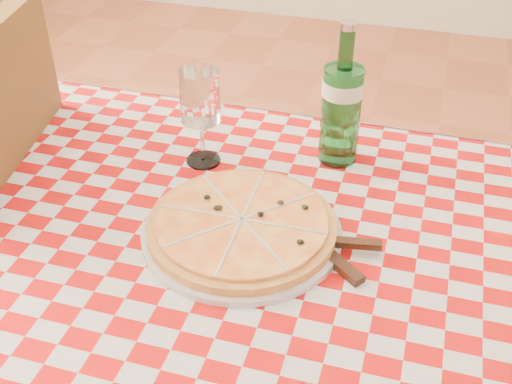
% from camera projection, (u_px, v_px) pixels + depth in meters
% --- Properties ---
extents(dining_table, '(1.20, 0.80, 0.75)m').
position_uv_depth(dining_table, '(257.00, 286.00, 1.13)').
color(dining_table, brown).
rests_on(dining_table, ground).
extents(tablecloth, '(1.30, 0.90, 0.01)m').
position_uv_depth(tablecloth, '(257.00, 245.00, 1.08)').
color(tablecloth, '#AC0B0A').
rests_on(tablecloth, dining_table).
extents(pizza_plate, '(0.35, 0.35, 0.04)m').
position_uv_depth(pizza_plate, '(242.00, 225.00, 1.08)').
color(pizza_plate, '#D18945').
rests_on(pizza_plate, tablecloth).
extents(water_bottle, '(0.09, 0.09, 0.28)m').
position_uv_depth(water_bottle, '(342.00, 95.00, 1.20)').
color(water_bottle, '#186224').
rests_on(water_bottle, tablecloth).
extents(wine_glass, '(0.09, 0.09, 0.20)m').
position_uv_depth(wine_glass, '(201.00, 118.00, 1.22)').
color(wine_glass, silver).
rests_on(wine_glass, tablecloth).
extents(cutlery, '(0.30, 0.26, 0.03)m').
position_uv_depth(cutlery, '(318.00, 243.00, 1.05)').
color(cutlery, silver).
rests_on(cutlery, tablecloth).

